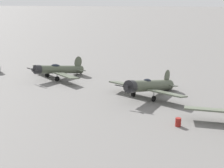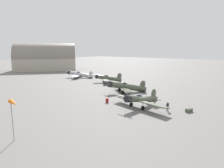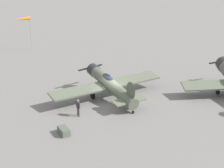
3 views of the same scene
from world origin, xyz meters
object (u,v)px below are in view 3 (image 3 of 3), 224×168
Objects in this scene: ground_crew_mechanic at (78,106)px; fuel_drum at (146,76)px; windsock_mast at (23,20)px; airplane_foreground at (109,84)px; equipment_crate at (64,131)px.

fuel_drum is at bearing 27.23° from ground_crew_mechanic.
windsock_mast is at bearing 86.48° from ground_crew_mechanic.
airplane_foreground is 13.73× the size of fuel_drum.
airplane_foreground is 8.85m from equipment_crate.
airplane_foreground reaches higher than fuel_drum.
windsock_mast is at bearing -23.23° from equipment_crate.
ground_crew_mechanic is at bearing 113.43° from airplane_foreground.
ground_crew_mechanic is 1.79× the size of fuel_drum.
airplane_foreground reaches higher than equipment_crate.
ground_crew_mechanic is 0.32× the size of windsock_mast.
airplane_foreground reaches higher than ground_crew_mechanic.
airplane_foreground is 22.74m from windsock_mast.
ground_crew_mechanic is 25.06m from windsock_mast.
windsock_mast is (25.55, -10.97, 4.51)m from equipment_crate.
airplane_foreground is 2.45× the size of windsock_mast.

